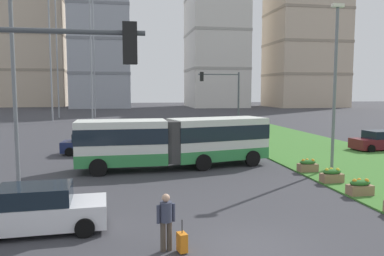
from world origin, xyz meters
TOP-DOWN VIEW (x-y plane):
  - ground_plane at (0.00, 0.00)m, footprint 260.00×260.00m
  - grass_median at (11.17, 10.00)m, footprint 10.00×70.00m
  - articulated_bus at (-0.61, 12.32)m, footprint 11.93×4.04m
  - car_white_van at (-6.54, 2.60)m, footprint 4.48×2.20m
  - car_maroon_sedan at (16.21, 16.12)m, footprint 4.54×2.32m
  - car_navy_sedan at (-6.04, 18.38)m, footprint 4.57×2.41m
  - pedestrian_crossing at (-2.46, 0.28)m, footprint 0.57×0.36m
  - rolling_suitcase at (-2.01, 0.08)m, footprint 0.32×0.41m
  - flower_planter_1 at (6.77, 4.57)m, footprint 1.10×0.56m
  - flower_planter_2 at (6.77, 6.94)m, footprint 1.10×0.56m
  - flower_planter_3 at (6.77, 9.56)m, footprint 1.10×0.56m
  - traffic_light_far_right at (5.21, 22.00)m, footprint 3.72×0.28m
  - streetlight_left at (-8.50, 7.75)m, footprint 0.70×0.28m
  - streetlight_median at (8.67, 10.20)m, footprint 0.70×0.28m
  - apartment_tower_west at (-30.00, 106.63)m, footprint 20.09×14.99m
  - apartment_tower_westcentre at (-9.65, 95.45)m, footprint 15.48×16.07m
  - apartment_tower_centre at (21.58, 93.90)m, footprint 15.08×18.49m
  - apartment_tower_eastcentre at (46.28, 90.04)m, footprint 19.47×16.81m
  - transmission_pylon at (-11.61, 54.09)m, footprint 9.00×6.24m

SIDE VIEW (x-z plane):
  - ground_plane at x=0.00m, z-range 0.00..0.00m
  - grass_median at x=11.17m, z-range 0.00..0.08m
  - rolling_suitcase at x=-2.01m, z-range -0.17..0.80m
  - flower_planter_1 at x=6.77m, z-range 0.06..0.80m
  - flower_planter_2 at x=6.77m, z-range 0.06..0.80m
  - flower_planter_3 at x=6.77m, z-range 0.06..0.80m
  - car_white_van at x=-6.54m, z-range -0.04..1.54m
  - car_maroon_sedan at x=16.21m, z-range -0.04..1.54m
  - car_navy_sedan at x=-6.04m, z-range -0.04..1.54m
  - pedestrian_crossing at x=-2.46m, z-range 0.13..1.87m
  - articulated_bus at x=-0.61m, z-range 0.15..3.15m
  - traffic_light_far_right at x=5.21m, z-range 1.15..7.47m
  - streetlight_left at x=-8.50m, z-range 0.44..9.57m
  - streetlight_median at x=8.67m, z-range 0.45..10.20m
  - transmission_pylon at x=-11.61m, z-range 1.43..33.34m
  - apartment_tower_eastcentre at x=46.28m, z-range 0.02..42.72m
  - apartment_tower_west at x=-30.00m, z-range 0.02..49.06m
  - apartment_tower_centre at x=21.58m, z-range 0.02..49.65m
  - apartment_tower_westcentre at x=-9.65m, z-range 0.02..51.48m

